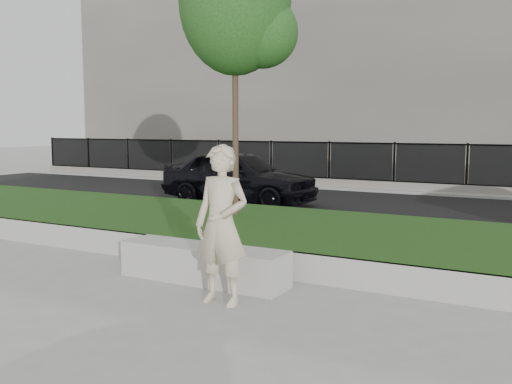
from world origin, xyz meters
The scene contains 12 objects.
ground centered at (0.00, 0.00, 0.00)m, with size 90.00×90.00×0.00m, color gray.
grass_bank centered at (0.00, 3.00, 0.20)m, with size 34.00×4.00×0.40m, color black.
grass_kerb centered at (0.00, 1.04, 0.20)m, with size 34.00×0.08×0.40m, color #A4A19A.
street centered at (0.00, 8.50, 0.02)m, with size 34.00×7.00×0.04m, color black.
far_pavement centered at (0.00, 13.00, 0.06)m, with size 34.00×3.00×0.12m, color gray.
iron_fence centered at (0.00, 12.00, 0.54)m, with size 32.00×0.30×1.50m.
building_facade centered at (0.00, 20.00, 5.00)m, with size 34.00×10.00×10.00m, color #605B54.
stone_bench centered at (-0.06, 0.40, 0.25)m, with size 2.42×0.60×0.49m, color #A4A19A.
man centered at (0.68, -0.30, 0.95)m, with size 0.70×0.46×1.91m, color beige.
book centered at (0.28, 0.40, 0.51)m, with size 0.25×0.18×0.03m, color silver.
young_tree centered at (-1.32, 3.55, 4.35)m, with size 2.22×2.12×5.43m.
car_dark centered at (-3.50, 7.19, 0.77)m, with size 1.72×4.29×1.46m, color black.
Camera 1 is at (4.25, -5.95, 2.12)m, focal length 40.00 mm.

